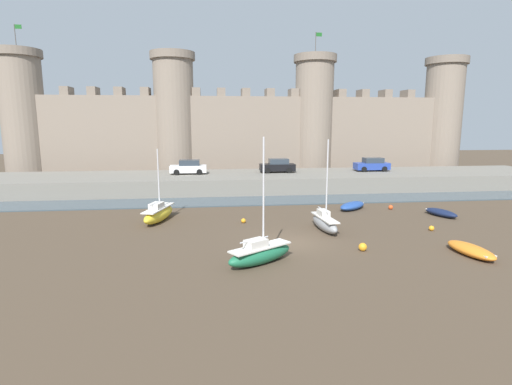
{
  "coord_description": "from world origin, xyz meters",
  "views": [
    {
      "loc": [
        -5.17,
        -24.2,
        7.6
      ],
      "look_at": [
        -1.77,
        4.62,
        2.5
      ],
      "focal_mm": 28.0,
      "sensor_mm": 36.0,
      "label": 1
    }
  ],
  "objects": [
    {
      "name": "car_quay_east",
      "position": [
        14.45,
        22.0,
        2.57
      ],
      "size": [
        4.11,
        1.89,
        1.62
      ],
      "color": "#263F99",
      "rests_on": "quay_road"
    },
    {
      "name": "sailboat_midflat_left",
      "position": [
        2.92,
        2.64,
        0.61
      ],
      "size": [
        1.29,
        4.18,
        6.47
      ],
      "color": "gray",
      "rests_on": "ground"
    },
    {
      "name": "quay_road",
      "position": [
        0.0,
        21.04,
        0.9
      ],
      "size": [
        70.49,
        10.0,
        1.79
      ],
      "primitive_type": "cube",
      "color": "slate",
      "rests_on": "ground"
    },
    {
      "name": "sailboat_near_channel_left",
      "position": [
        -9.16,
        6.73,
        0.64
      ],
      "size": [
        2.49,
        4.89,
        5.63
      ],
      "color": "yellow",
      "rests_on": "ground"
    },
    {
      "name": "rowboat_foreground_left",
      "position": [
        7.35,
        9.11,
        0.35
      ],
      "size": [
        3.44,
        3.21,
        0.67
      ],
      "color": "#234793",
      "rests_on": "ground"
    },
    {
      "name": "mooring_buoy_near_channel",
      "position": [
        3.87,
        -2.16,
        0.25
      ],
      "size": [
        0.5,
        0.5,
        0.5
      ],
      "primitive_type": "sphere",
      "color": "orange",
      "rests_on": "ground"
    },
    {
      "name": "rowboat_midflat_right",
      "position": [
        13.68,
        5.79,
        0.31
      ],
      "size": [
        1.96,
        3.22,
        0.59
      ],
      "color": "#141E3D",
      "rests_on": "ground"
    },
    {
      "name": "rowboat_near_channel_right",
      "position": [
        9.81,
        -3.63,
        0.33
      ],
      "size": [
        1.75,
        3.61,
        0.62
      ],
      "color": "orange",
      "rests_on": "ground"
    },
    {
      "name": "car_quay_centre_east",
      "position": [
        -7.51,
        21.65,
        2.57
      ],
      "size": [
        4.11,
        1.89,
        1.62
      ],
      "color": "silver",
      "rests_on": "quay_road"
    },
    {
      "name": "ground_plane",
      "position": [
        0.0,
        0.0,
        0.0
      ],
      "size": [
        160.0,
        160.0,
        0.0
      ],
      "primitive_type": "plane",
      "color": "#4C3D2D"
    },
    {
      "name": "castle",
      "position": [
        -0.0,
        32.12,
        7.14
      ],
      "size": [
        64.45,
        5.95,
        19.83
      ],
      "color": "gray",
      "rests_on": "ground"
    },
    {
      "name": "car_quay_centre_west",
      "position": [
        2.85,
        22.04,
        2.57
      ],
      "size": [
        4.11,
        1.89,
        1.62
      ],
      "color": "black",
      "rests_on": "quay_road"
    },
    {
      "name": "sailboat_foreground_centre",
      "position": [
        -2.52,
        -3.6,
        0.6
      ],
      "size": [
        4.18,
        3.27,
        6.87
      ],
      "color": "#1E6B47",
      "rests_on": "ground"
    },
    {
      "name": "mooring_buoy_off_centre",
      "position": [
        -2.65,
        5.42,
        0.18
      ],
      "size": [
        0.36,
        0.36,
        0.36
      ],
      "primitive_type": "sphere",
      "color": "orange",
      "rests_on": "ground"
    },
    {
      "name": "water_channel",
      "position": [
        0.0,
        13.79,
        0.05
      ],
      "size": [
        80.0,
        4.5,
        0.1
      ],
      "primitive_type": "cube",
      "color": "#3D4C56",
      "rests_on": "ground"
    },
    {
      "name": "mooring_buoy_mid_mud",
      "position": [
        10.46,
        1.63,
        0.19
      ],
      "size": [
        0.37,
        0.37,
        0.37
      ],
      "primitive_type": "sphere",
      "color": "orange",
      "rests_on": "ground"
    },
    {
      "name": "mooring_buoy_near_shore",
      "position": [
        10.74,
        8.72,
        0.2
      ],
      "size": [
        0.4,
        0.4,
        0.4
      ],
      "primitive_type": "sphere",
      "color": "#E04C1E",
      "rests_on": "ground"
    }
  ]
}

